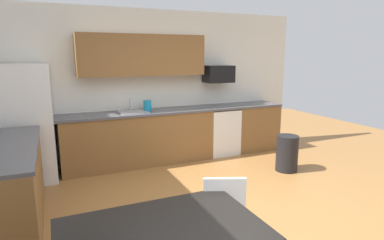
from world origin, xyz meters
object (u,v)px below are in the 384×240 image
refrigerator (26,124)px  trash_bin (287,153)px  oven_range (220,130)px  microwave (218,74)px  kettle (147,106)px  dining_table (162,236)px  chair_near_table (226,221)px

refrigerator → trash_bin: refrigerator is taller
refrigerator → oven_range: refrigerator is taller
trash_bin → microwave: bearing=110.7°
microwave → trash_bin: bearing=-69.3°
kettle → dining_table: bearing=-104.6°
microwave → chair_near_table: bearing=-117.2°
refrigerator → trash_bin: (3.90, -1.25, -0.59)m
refrigerator → dining_table: bearing=-73.5°
dining_table → kettle: size_ratio=7.00×
oven_range → microwave: (0.00, 0.10, 1.09)m
oven_range → kettle: size_ratio=4.55×
dining_table → trash_bin: size_ratio=2.33×
microwave → kettle: microwave is taller
oven_range → dining_table: (-2.35, -3.46, 0.22)m
trash_bin → kettle: 2.52m
refrigerator → dining_table: refrigerator is taller
dining_table → microwave: bearing=56.5°
refrigerator → microwave: bearing=3.1°
refrigerator → chair_near_table: 3.54m
trash_bin → refrigerator: bearing=162.2°
chair_near_table → oven_range: bearing=62.1°
kettle → trash_bin: bearing=-34.9°
microwave → dining_table: microwave is taller
trash_bin → kettle: bearing=145.1°
refrigerator → microwave: size_ratio=3.29×
refrigerator → chair_near_table: size_ratio=2.09×
oven_range → kettle: kettle is taller
refrigerator → microwave: (3.35, 0.18, 0.66)m
trash_bin → kettle: (-1.98, 1.38, 0.72)m
trash_bin → oven_range: bearing=112.2°
refrigerator → trash_bin: size_ratio=2.96×
microwave → trash_bin: microwave is taller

